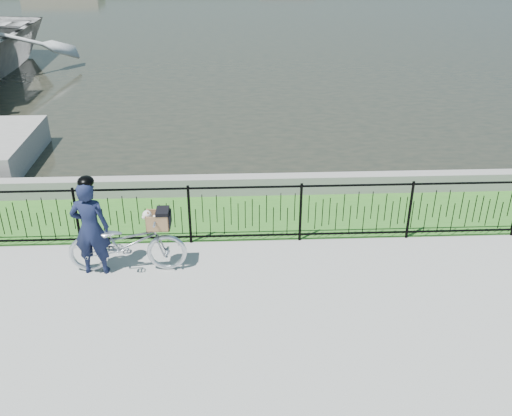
{
  "coord_description": "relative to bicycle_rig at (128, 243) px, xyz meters",
  "views": [
    {
      "loc": [
        -0.2,
        -7.43,
        5.42
      ],
      "look_at": [
        0.17,
        1.0,
        1.0
      ],
      "focal_mm": 40.0,
      "sensor_mm": 36.0,
      "label": 1
    }
  ],
  "objects": [
    {
      "name": "quay_wall",
      "position": [
        1.98,
        2.84,
        -0.32
      ],
      "size": [
        60.0,
        0.3,
        0.4
      ],
      "primitive_type": "cube",
      "color": "gray",
      "rests_on": "ground"
    },
    {
      "name": "water",
      "position": [
        1.98,
        32.24,
        -0.52
      ],
      "size": [
        120.0,
        120.0,
        0.0
      ],
      "primitive_type": "plane",
      "color": "black",
      "rests_on": "ground"
    },
    {
      "name": "bicycle_rig",
      "position": [
        0.0,
        0.0,
        0.0
      ],
      "size": [
        1.96,
        0.68,
        1.15
      ],
      "color": "silver",
      "rests_on": "ground"
    },
    {
      "name": "fence",
      "position": [
        1.98,
        0.84,
        0.05
      ],
      "size": [
        14.0,
        0.06,
        1.15
      ],
      "primitive_type": null,
      "color": "black",
      "rests_on": "ground"
    },
    {
      "name": "grass_strip",
      "position": [
        1.98,
        1.84,
        -0.52
      ],
      "size": [
        60.0,
        2.0,
        0.01
      ],
      "primitive_type": "cube",
      "color": "#316A21",
      "rests_on": "ground"
    },
    {
      "name": "cyclist",
      "position": [
        -0.56,
        -0.03,
        0.34
      ],
      "size": [
        0.63,
        0.43,
        1.74
      ],
      "color": "#131936",
      "rests_on": "ground"
    },
    {
      "name": "ground",
      "position": [
        1.98,
        -0.76,
        -0.52
      ],
      "size": [
        120.0,
        120.0,
        0.0
      ],
      "primitive_type": "plane",
      "color": "gray",
      "rests_on": "ground"
    }
  ]
}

